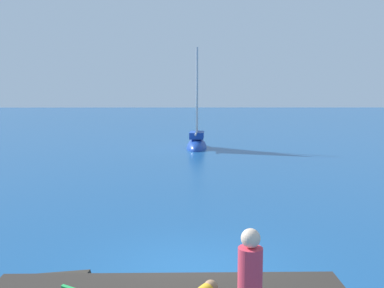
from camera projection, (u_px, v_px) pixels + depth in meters
name	position (u px, v px, depth m)	size (l,w,h in m)	color
ground_plane	(192.00, 272.00, 9.42)	(160.00, 160.00, 0.00)	navy
sailboat_near	(197.00, 142.00, 28.82)	(1.51, 3.90, 7.14)	#193D99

